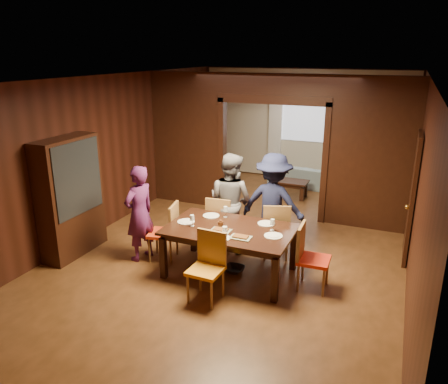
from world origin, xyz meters
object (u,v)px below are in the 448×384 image
at_px(person_grey, 231,201).
at_px(dining_table, 230,251).
at_px(chair_far_l, 222,222).
at_px(chair_far_r, 276,229).
at_px(hutch, 70,197).
at_px(chair_left, 163,232).
at_px(chair_right, 314,258).
at_px(sofa, 305,176).
at_px(person_purple, 139,213).
at_px(person_navy, 273,203).
at_px(chair_near, 205,268).
at_px(coffee_table, 290,189).

xyz_separation_m(person_grey, dining_table, (0.35, -0.90, -0.47)).
bearing_deg(dining_table, chair_far_l, 120.51).
relative_size(person_grey, chair_far_r, 1.75).
bearing_deg(hutch, chair_left, 13.83).
bearing_deg(chair_right, sofa, 12.02).
xyz_separation_m(person_purple, sofa, (1.60, 5.10, -0.53)).
xyz_separation_m(person_navy, chair_left, (-1.56, -1.03, -0.37)).
bearing_deg(hutch, person_purple, 11.98).
bearing_deg(person_purple, hutch, -63.62).
bearing_deg(chair_right, person_grey, 60.65).
height_order(chair_far_l, hutch, hutch).
relative_size(person_navy, chair_near, 1.77).
bearing_deg(person_grey, sofa, -81.96).
bearing_deg(dining_table, chair_far_r, 60.80).
relative_size(person_grey, chair_near, 1.75).
height_order(sofa, chair_far_l, chair_far_l).
relative_size(chair_far_r, chair_near, 1.00).
xyz_separation_m(person_grey, coffee_table, (0.28, 3.12, -0.65)).
bearing_deg(chair_left, chair_far_r, 103.71).
relative_size(chair_right, hutch, 0.48).
xyz_separation_m(chair_left, hutch, (-1.52, -0.37, 0.52)).
relative_size(chair_far_l, chair_far_r, 1.00).
bearing_deg(chair_far_l, chair_left, 41.50).
bearing_deg(sofa, chair_right, 110.66).
xyz_separation_m(dining_table, chair_far_r, (0.48, 0.86, 0.10)).
distance_m(person_purple, chair_far_l, 1.43).
xyz_separation_m(person_grey, chair_far_r, (0.83, -0.05, -0.36)).
height_order(person_navy, chair_far_r, person_navy).
xyz_separation_m(person_grey, person_navy, (0.71, 0.17, 0.01)).
xyz_separation_m(sofa, chair_left, (-1.25, -4.98, 0.22)).
distance_m(person_grey, chair_near, 1.81).
distance_m(chair_left, chair_far_r, 1.87).
bearing_deg(person_grey, person_purple, 52.70).
bearing_deg(chair_left, chair_far_l, 124.33).
height_order(sofa, chair_left, chair_left).
distance_m(person_grey, chair_far_r, 0.91).
height_order(chair_left, chair_far_r, same).
height_order(chair_far_r, chair_near, same).
bearing_deg(chair_far_r, chair_right, 115.84).
bearing_deg(person_navy, chair_right, 134.72).
relative_size(sofa, chair_right, 1.86).
distance_m(person_grey, chair_far_l, 0.40).
xyz_separation_m(person_purple, chair_right, (2.84, 0.13, -0.31)).
distance_m(chair_right, chair_far_l, 1.91).
bearing_deg(chair_far_r, person_navy, -80.77).
bearing_deg(dining_table, sofa, 89.47).
distance_m(chair_right, hutch, 4.06).
bearing_deg(chair_far_l, person_purple, 34.71).
bearing_deg(person_grey, hutch, 40.90).
bearing_deg(chair_left, person_grey, 123.10).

